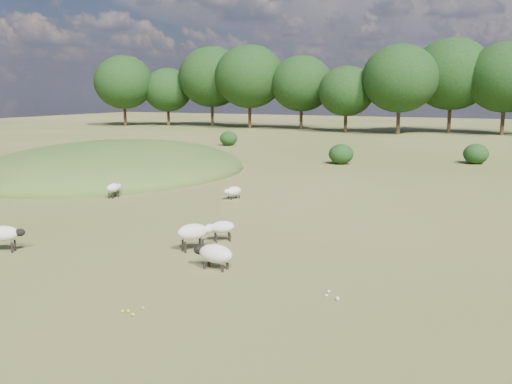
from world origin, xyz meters
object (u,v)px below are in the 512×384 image
sheep_4 (233,191)px  sheep_6 (215,254)px  sheep_0 (222,227)px  sheep_5 (194,232)px  sheep_3 (5,234)px  sheep_2 (114,188)px

sheep_4 → sheep_6: (4.65, -10.08, 0.09)m
sheep_0 → sheep_5: (-0.27, -1.42, 0.12)m
sheep_3 → sheep_6: sheep_3 is taller
sheep_2 → sheep_6: (10.08, -7.80, -0.04)m
sheep_0 → sheep_3: bearing=-4.9°
sheep_0 → sheep_3: 7.13m
sheep_2 → sheep_3: sheep_3 is taller
sheep_2 → sheep_4: 5.90m
sheep_0 → sheep_6: (1.32, -2.85, -0.04)m
sheep_3 → sheep_4: 11.67m
sheep_5 → sheep_4: bearing=57.3°
sheep_2 → sheep_4: bearing=-69.2°
sheep_5 → sheep_0: bearing=26.9°
sheep_0 → sheep_4: (-3.32, 7.23, -0.12)m
sheep_5 → sheep_6: 2.15m
sheep_0 → sheep_2: bearing=-70.2°
sheep_2 → sheep_4: size_ratio=0.91×
sheep_6 → sheep_4: bearing=-63.0°
sheep_4 → sheep_2: bearing=-47.8°
sheep_4 → sheep_6: bearing=44.2°
sheep_3 → sheep_6: size_ratio=0.94×
sheep_6 → sheep_3: bearing=12.9°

